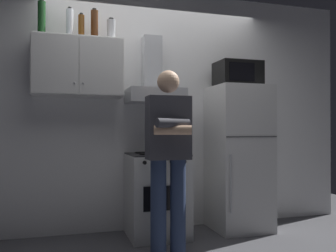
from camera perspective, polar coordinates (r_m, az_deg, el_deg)
ground_plane at (r=3.73m, az=-0.00°, el=-17.96°), size 7.00×7.00×0.00m
back_wall_tiled at (r=4.15m, az=-2.33°, el=2.68°), size 4.80×0.10×2.70m
upper_cabinet at (r=3.85m, az=-14.03°, el=8.95°), size 0.90×0.37×0.60m
stove_oven at (r=3.85m, az=-1.79°, el=-10.78°), size 0.60×0.62×0.87m
range_hood at (r=3.94m, az=-2.25°, el=6.47°), size 0.60×0.44×0.75m
refrigerator at (r=4.14m, az=11.09°, el=-4.92°), size 0.60×0.62×1.60m
microwave at (r=4.19m, az=10.95°, el=8.02°), size 0.48×0.37×0.28m
person_standing at (r=3.20m, az=0.07°, el=-4.40°), size 0.38×0.33×1.64m
bottle_rum_dark at (r=3.94m, az=-11.55°, el=15.45°), size 0.07×0.07×0.32m
bottle_vodka_clear at (r=3.97m, az=-15.27°, el=15.36°), size 0.07×0.07×0.32m
bottle_wine_green at (r=3.92m, az=-19.35°, el=15.82°), size 0.08×0.08×0.35m
bottle_canister_steel at (r=3.96m, az=-8.97°, el=14.77°), size 0.09×0.09×0.24m
bottle_beer_brown at (r=3.93m, az=-13.55°, el=15.05°), size 0.06×0.06×0.26m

